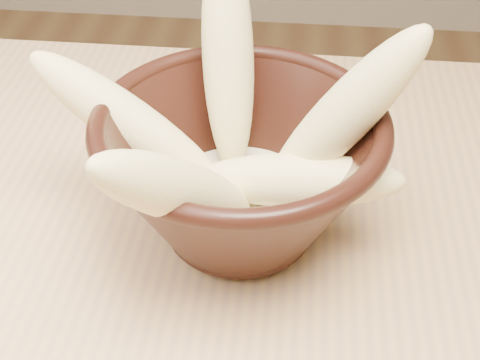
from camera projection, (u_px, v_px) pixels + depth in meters
The scene contains 7 objects.
bowl at pixel (240, 170), 0.50m from camera, with size 0.22×0.22×0.12m.
milk_puddle at pixel (240, 199), 0.52m from camera, with size 0.12×0.12×0.02m, color beige.
banana_upright at pixel (228, 57), 0.52m from camera, with size 0.04×0.04×0.18m, color #E8CA89.
banana_left at pixel (131, 125), 0.51m from camera, with size 0.04×0.04×0.18m, color #E8CA89.
banana_right at pixel (342, 117), 0.47m from camera, with size 0.04×0.04×0.17m, color #E8CA89.
banana_across at pixel (298, 180), 0.49m from camera, with size 0.04×0.04×0.16m, color #E8CA89.
banana_front at pixel (181, 191), 0.43m from camera, with size 0.04×0.04×0.18m, color #E8CA89.
Camera 1 is at (0.23, -0.30, 1.13)m, focal length 50.00 mm.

